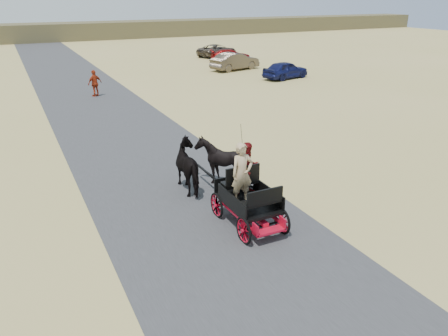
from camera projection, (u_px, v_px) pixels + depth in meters
name	position (u px, v px, depth m)	size (l,w,h in m)	color
ground	(253.00, 272.00, 10.67)	(140.00, 140.00, 0.00)	tan
road	(253.00, 272.00, 10.66)	(6.00, 140.00, 0.01)	#38383A
ridge_far	(35.00, 33.00, 61.80)	(140.00, 6.00, 2.40)	brown
carriage	(248.00, 213.00, 12.77)	(1.30, 2.40, 0.72)	black
horse_left	(191.00, 167.00, 14.85)	(0.91, 2.01, 1.70)	black
horse_right	(220.00, 161.00, 15.31)	(1.37, 1.54, 1.70)	black
driver_man	(242.00, 174.00, 12.26)	(0.66, 0.43, 1.80)	tan
passenger_woman	(248.00, 168.00, 12.96)	(0.77, 0.60, 1.58)	#660C0F
pedestrian	(95.00, 83.00, 28.59)	(1.01, 0.42, 1.73)	#A62E13
car_a	(285.00, 70.00, 34.69)	(1.62, 4.04, 1.38)	navy
car_b	(235.00, 61.00, 38.64)	(1.61, 4.62, 1.52)	brown
car_c	(231.00, 55.00, 43.60)	(1.65, 4.04, 1.17)	maroon
car_d	(217.00, 50.00, 46.94)	(2.14, 4.64, 1.29)	brown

